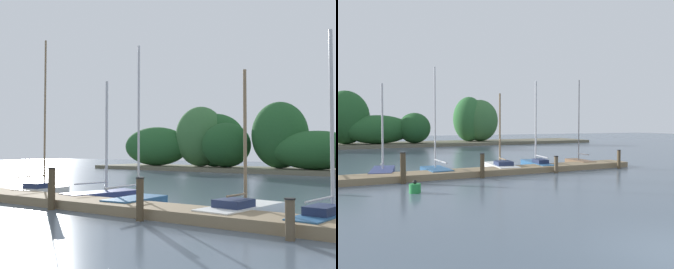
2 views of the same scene
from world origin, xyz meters
The scene contains 12 objects.
dock_pier centered at (0.00, 14.13, 0.17)m, with size 21.93×1.80×0.35m.
far_shore centered at (-5.77, 43.52, 2.89)m, with size 57.45×8.00×7.28m.
sailboat_1 centered at (-5.10, 16.55, 0.29)m, with size 1.89×4.03×5.46m.
sailboat_2 centered at (-2.20, 15.35, 0.31)m, with size 1.40×3.47×6.46m.
sailboat_3 centered at (2.20, 15.61, 0.30)m, with size 1.75×4.17×5.06m.
sailboat_4 centered at (5.03, 15.75, 0.35)m, with size 1.50×4.53×6.03m.
sailboat_5 centered at (8.60, 15.67, 0.29)m, with size 1.27×2.92×6.26m.
mooring_piling_1 centered at (-4.48, 13.01, 0.81)m, with size 0.32×0.32×1.60m.
mooring_piling_2 centered at (-0.15, 12.95, 0.70)m, with size 0.28×0.28×1.40m.
mooring_piling_3 centered at (4.73, 12.87, 0.54)m, with size 0.28×0.28×1.06m.
mooring_piling_4 centered at (9.82, 12.88, 0.64)m, with size 0.26×0.26×1.27m.
channel_buoy_0 centered at (-4.41, 10.27, 0.22)m, with size 0.51×0.51×0.58m.
Camera 2 is at (-7.42, -5.56, 3.11)m, focal length 37.84 mm.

